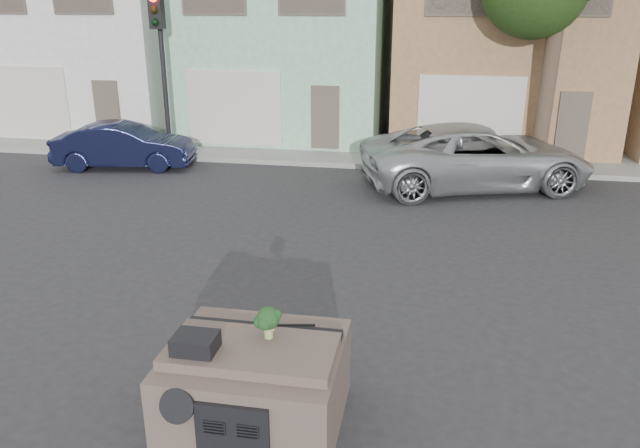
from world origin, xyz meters
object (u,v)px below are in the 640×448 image
(traffic_signal, at_px, (163,76))
(broccoli, at_px, (268,322))
(silver_pickup, at_px, (474,187))
(navy_sedan, at_px, (127,167))

(traffic_signal, distance_m, broccoli, 14.14)
(silver_pickup, height_order, broccoli, broccoli)
(navy_sedan, relative_size, broccoli, 10.24)
(navy_sedan, xyz_separation_m, silver_pickup, (10.26, -0.23, 0.00))
(navy_sedan, height_order, traffic_signal, traffic_signal)
(traffic_signal, height_order, broccoli, traffic_signal)
(silver_pickup, distance_m, broccoli, 11.08)
(silver_pickup, bearing_deg, broccoli, 146.57)
(silver_pickup, bearing_deg, traffic_signal, 61.21)
(traffic_signal, relative_size, broccoli, 12.83)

